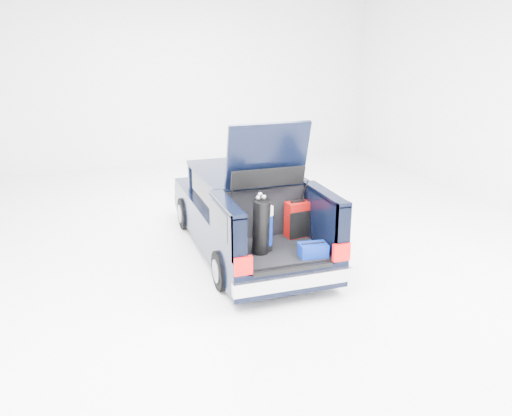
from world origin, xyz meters
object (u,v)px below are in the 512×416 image
object	(u,v)px
black_golf_bag	(261,227)
blue_duffel	(313,250)
red_suitcase	(297,220)
car	(245,212)
blue_golf_bag	(265,228)

from	to	relation	value
black_golf_bag	blue_duffel	world-z (taller)	black_golf_bag
black_golf_bag	red_suitcase	bearing A→B (deg)	15.51
black_golf_bag	blue_duffel	xyz separation A→B (m)	(0.68, -0.35, -0.32)
car	black_golf_bag	distance (m)	1.71
black_golf_bag	car	bearing A→B (deg)	65.27
red_suitcase	black_golf_bag	bearing A→B (deg)	-154.76
red_suitcase	black_golf_bag	size ratio (longest dim) A/B	0.66
red_suitcase	black_golf_bag	distance (m)	0.91
blue_golf_bag	blue_duffel	bearing A→B (deg)	-29.32
red_suitcase	blue_golf_bag	bearing A→B (deg)	-157.43
car	black_golf_bag	xyz separation A→B (m)	(-0.27, -1.66, 0.34)
car	blue_golf_bag	size ratio (longest dim) A/B	6.00
car	blue_golf_bag	bearing A→B (deg)	-96.22
red_suitcase	blue_duffel	distance (m)	0.84
blue_duffel	blue_golf_bag	bearing A→B (deg)	148.15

